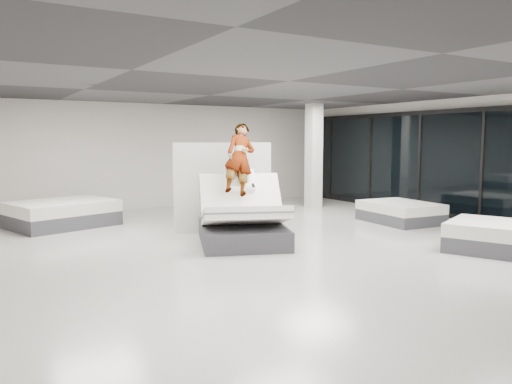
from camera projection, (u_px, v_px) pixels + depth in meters
room at (288, 166)px, 9.55m from camera, size 14.00×14.04×3.20m
hero_bed at (242, 222)px, 10.09m from camera, size 2.34×2.65×1.49m
person at (240, 174)px, 10.33m from camera, size 1.18×1.79×1.19m
remote at (253, 185)px, 10.04m from camera, size 0.10×0.15×0.08m
divider_panel at (223, 187)px, 11.39m from camera, size 2.18×0.71×2.04m
flat_bed_right_far at (400, 212)px, 12.71m from camera, size 1.55×1.98×0.51m
flat_bed_right_near at (508, 238)px, 9.28m from camera, size 2.21×2.47×0.56m
flat_bed_left_far at (62, 214)px, 12.11m from camera, size 2.68×2.31×0.63m
column at (314, 156)px, 15.43m from camera, size 0.40×0.40×3.20m
storefront_glazing at (482, 166)px, 12.54m from camera, size 0.12×13.40×2.92m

